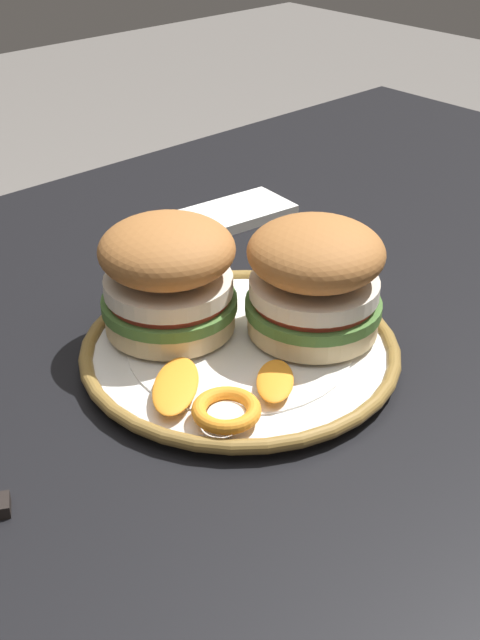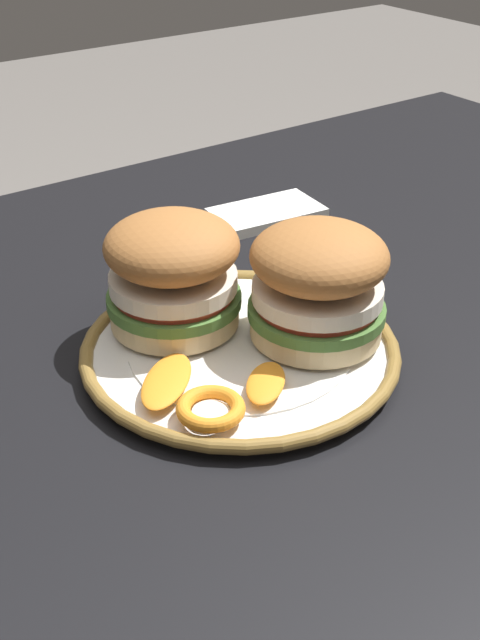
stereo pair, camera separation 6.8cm
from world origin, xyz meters
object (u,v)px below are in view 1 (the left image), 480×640
dining_table (324,423)px  sandwich_half_right (315,277)px  sandwich_half_left (168,275)px  dinner_plate (240,351)px

dining_table → sandwich_half_right: bearing=128.4°
sandwich_half_left → sandwich_half_right: (0.09, -0.09, 0.00)m
dinner_plate → dining_table: bearing=-28.1°
dining_table → sandwich_half_right: 0.15m
sandwich_half_left → sandwich_half_right: 0.12m
dining_table → sandwich_half_left: size_ratio=8.43×
dining_table → dinner_plate: size_ratio=5.04×
dinner_plate → sandwich_half_left: (-0.03, 0.06, 0.06)m
dining_table → sandwich_half_right: (-0.01, 0.01, 0.15)m
dining_table → sandwich_half_left: (-0.10, 0.10, 0.15)m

